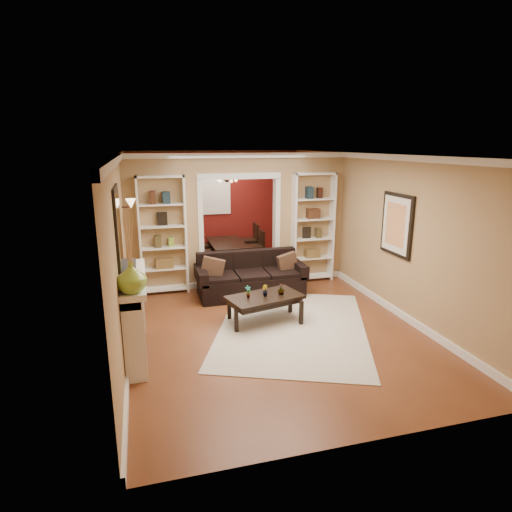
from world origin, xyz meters
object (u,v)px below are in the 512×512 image
object	(u,v)px
bookshelf_right	(313,228)
dining_table	(228,252)
coffee_table	(265,309)
bookshelf_left	(163,236)
sofa	(251,275)
fireplace	(136,316)

from	to	relation	value
bookshelf_right	dining_table	size ratio (longest dim) A/B	1.54
coffee_table	dining_table	bearing A→B (deg)	73.15
dining_table	bookshelf_right	bearing A→B (deg)	-141.79
bookshelf_left	sofa	bearing A→B (deg)	-19.96
sofa	dining_table	world-z (taller)	sofa
coffee_table	bookshelf_left	world-z (taller)	bookshelf_left
bookshelf_right	bookshelf_left	bearing A→B (deg)	180.00
bookshelf_right	fireplace	world-z (taller)	bookshelf_right
sofa	bookshelf_left	world-z (taller)	bookshelf_left
coffee_table	dining_table	world-z (taller)	dining_table
sofa	dining_table	distance (m)	2.44
coffee_table	fireplace	distance (m)	2.15
coffee_table	bookshelf_left	size ratio (longest dim) A/B	0.52
bookshelf_left	bookshelf_right	bearing A→B (deg)	0.00
coffee_table	bookshelf_left	xyz separation A→B (m)	(-1.49, 1.92, 0.92)
bookshelf_right	dining_table	distance (m)	2.52
sofa	bookshelf_left	bearing A→B (deg)	160.04
sofa	coffee_table	size ratio (longest dim) A/B	1.74
bookshelf_left	bookshelf_right	distance (m)	3.10
coffee_table	bookshelf_right	size ratio (longest dim) A/B	0.52
bookshelf_left	dining_table	size ratio (longest dim) A/B	1.54
fireplace	sofa	bearing A→B (deg)	42.39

